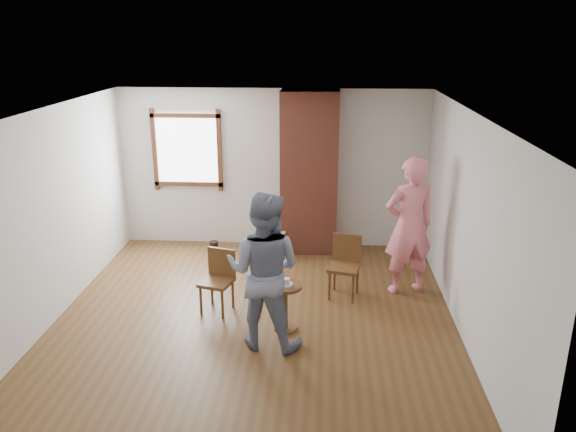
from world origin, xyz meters
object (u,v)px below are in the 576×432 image
at_px(stoneware_crock, 276,243).
at_px(man, 264,271).
at_px(dining_chair_right, 345,262).
at_px(person_pink, 409,226).
at_px(side_table, 285,299).
at_px(dining_chair_left, 219,277).

xyz_separation_m(stoneware_crock, man, (0.10, -2.67, 0.72)).
bearing_deg(dining_chair_right, man, -112.67).
bearing_deg(stoneware_crock, person_pink, -32.08).
height_order(side_table, person_pink, person_pink).
xyz_separation_m(stoneware_crock, side_table, (0.31, -2.35, 0.20)).
height_order(man, person_pink, person_pink).
bearing_deg(stoneware_crock, dining_chair_left, -107.21).
relative_size(stoneware_crock, side_table, 0.67).
bearing_deg(side_table, man, -124.01).
bearing_deg(person_pink, man, 21.45).
bearing_deg(man, stoneware_crock, -76.15).
distance_m(dining_chair_right, side_table, 1.25).
bearing_deg(person_pink, dining_chair_right, -7.72).
xyz_separation_m(stoneware_crock, dining_chair_right, (1.06, -1.35, 0.28)).
bearing_deg(stoneware_crock, dining_chair_right, -51.82).
xyz_separation_m(stoneware_crock, dining_chair_left, (-0.58, -1.87, 0.25)).
bearing_deg(man, side_table, -112.23).
distance_m(dining_chair_right, person_pink, 0.99).
xyz_separation_m(dining_chair_right, side_table, (-0.74, -1.01, -0.07)).
height_order(dining_chair_left, dining_chair_right, dining_chair_right).
height_order(dining_chair_left, person_pink, person_pink).
relative_size(dining_chair_left, man, 0.44).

